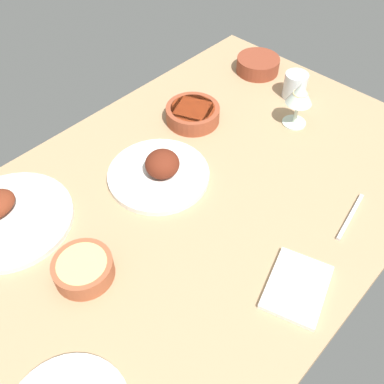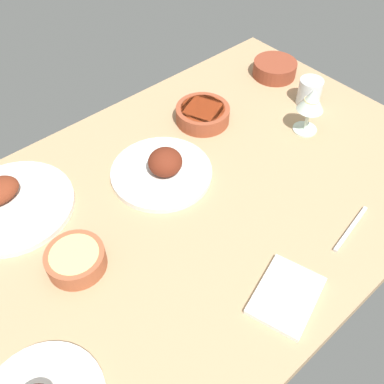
# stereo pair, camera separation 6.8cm
# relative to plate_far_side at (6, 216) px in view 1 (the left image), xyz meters

# --- Properties ---
(dining_table) EXTENTS (1.40, 0.90, 0.04)m
(dining_table) POSITION_rel_plate_far_side_xyz_m (0.36, -0.27, -0.04)
(dining_table) COLOR tan
(dining_table) RESTS_ON ground
(plate_far_side) EXTENTS (0.30, 0.30, 0.07)m
(plate_far_side) POSITION_rel_plate_far_side_xyz_m (0.00, 0.00, 0.00)
(plate_far_side) COLOR silver
(plate_far_side) RESTS_ON dining_table
(plate_center_main) EXTENTS (0.27, 0.27, 0.08)m
(plate_center_main) POSITION_rel_plate_far_side_xyz_m (0.35, -0.16, 0.00)
(plate_center_main) COLOR silver
(plate_center_main) RESTS_ON dining_table
(bowl_pasta) EXTENTS (0.13, 0.13, 0.05)m
(bowl_pasta) POSITION_rel_plate_far_side_xyz_m (0.04, -0.26, 0.01)
(bowl_pasta) COLOR #A35133
(bowl_pasta) RESTS_ON dining_table
(bowl_sauce) EXTENTS (0.16, 0.16, 0.05)m
(bowl_sauce) POSITION_rel_plate_far_side_xyz_m (0.58, -0.07, 0.01)
(bowl_sauce) COLOR brown
(bowl_sauce) RESTS_ON dining_table
(bowl_onions) EXTENTS (0.14, 0.14, 0.05)m
(bowl_onions) POSITION_rel_plate_far_side_xyz_m (0.93, -0.04, 0.01)
(bowl_onions) COLOR brown
(bowl_onions) RESTS_ON dining_table
(wine_glass) EXTENTS (0.08, 0.08, 0.14)m
(wine_glass) POSITION_rel_plate_far_side_xyz_m (0.78, -0.29, 0.08)
(wine_glass) COLOR silver
(wine_glass) RESTS_ON dining_table
(water_tumbler) EXTENTS (0.07, 0.07, 0.08)m
(water_tumbler) POSITION_rel_plate_far_side_xyz_m (0.89, -0.21, 0.02)
(water_tumbler) COLOR silver
(water_tumbler) RESTS_ON dining_table
(folded_napkin) EXTENTS (0.19, 0.16, 0.01)m
(folded_napkin) POSITION_rel_plate_far_side_xyz_m (0.32, -0.61, -0.01)
(folded_napkin) COLOR white
(folded_napkin) RESTS_ON dining_table
(fork_loose) EXTENTS (0.16, 0.04, 0.01)m
(fork_loose) POSITION_rel_plate_far_side_xyz_m (0.57, -0.60, -0.01)
(fork_loose) COLOR silver
(fork_loose) RESTS_ON dining_table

